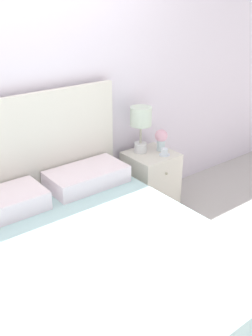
{
  "coord_description": "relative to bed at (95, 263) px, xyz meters",
  "views": [
    {
      "loc": [
        -1.15,
        -2.71,
        1.98
      ],
      "look_at": [
        0.54,
        -0.54,
        0.7
      ],
      "focal_mm": 42.0,
      "sensor_mm": 36.0,
      "label": 1
    }
  ],
  "objects": [
    {
      "name": "ground_plane",
      "position": [
        0.0,
        0.9,
        -0.28
      ],
      "size": [
        12.0,
        12.0,
        0.0
      ],
      "primitive_type": "plane",
      "color": "#BCB7B2"
    },
    {
      "name": "wall_back",
      "position": [
        0.0,
        0.97,
        1.02
      ],
      "size": [
        8.0,
        0.06,
        2.6
      ],
      "color": "white",
      "rests_on": "ground_plane"
    },
    {
      "name": "bed",
      "position": [
        0.0,
        0.0,
        0.0
      ],
      "size": [
        1.56,
        1.98,
        1.26
      ],
      "color": "beige",
      "rests_on": "ground_plane"
    },
    {
      "name": "nightstand",
      "position": [
        1.09,
        0.68,
        0.01
      ],
      "size": [
        0.43,
        0.43,
        0.58
      ],
      "color": "silver",
      "rests_on": "ground_plane"
    },
    {
      "name": "table_lamp",
      "position": [
        1.03,
        0.77,
        0.59
      ],
      "size": [
        0.19,
        0.19,
        0.43
      ],
      "color": "white",
      "rests_on": "nightstand"
    },
    {
      "name": "flower_vase",
      "position": [
        1.21,
        0.68,
        0.42
      ],
      "size": [
        0.12,
        0.12,
        0.2
      ],
      "color": "silver",
      "rests_on": "nightstand"
    },
    {
      "name": "teacup",
      "position": [
        1.16,
        0.57,
        0.33
      ],
      "size": [
        0.1,
        0.1,
        0.06
      ],
      "color": "white",
      "rests_on": "nightstand"
    }
  ]
}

